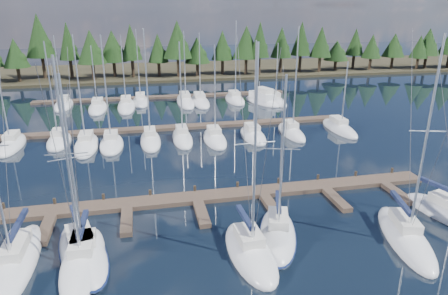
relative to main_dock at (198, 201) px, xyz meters
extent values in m
plane|color=black|center=(0.00, 12.64, -0.20)|extent=(260.00, 260.00, 0.00)
cube|color=#2E291A|center=(0.00, 72.64, 0.10)|extent=(220.00, 30.00, 0.60)
cube|color=#4B3B2E|center=(0.00, 0.64, 0.00)|extent=(44.00, 2.00, 0.40)
cube|color=#4B3B2E|center=(-12.00, -2.36, 0.00)|extent=(0.90, 4.00, 0.40)
cube|color=#4B3B2E|center=(-6.00, -2.36, 0.00)|extent=(0.90, 4.00, 0.40)
cube|color=#4B3B2E|center=(0.00, -2.36, 0.00)|extent=(0.90, 4.00, 0.40)
cube|color=#4B3B2E|center=(6.00, -2.36, 0.00)|extent=(0.90, 4.00, 0.40)
cube|color=#4B3B2E|center=(12.00, -2.36, 0.00)|extent=(0.90, 4.00, 0.40)
cube|color=#4B3B2E|center=(18.00, -2.36, 0.00)|extent=(0.90, 4.00, 0.40)
cylinder|color=#30251A|center=(-16.00, 1.64, 0.25)|extent=(0.26, 0.26, 0.90)
cylinder|color=#30251A|center=(-12.00, 1.64, 0.25)|extent=(0.26, 0.26, 0.90)
cylinder|color=#30251A|center=(-8.00, 1.64, 0.25)|extent=(0.26, 0.26, 0.90)
cylinder|color=#30251A|center=(-4.00, 1.64, 0.25)|extent=(0.26, 0.26, 0.90)
cylinder|color=#30251A|center=(0.00, 1.64, 0.25)|extent=(0.26, 0.26, 0.90)
cylinder|color=#30251A|center=(4.00, 1.64, 0.25)|extent=(0.26, 0.26, 0.90)
cylinder|color=#30251A|center=(8.00, 1.64, 0.25)|extent=(0.26, 0.26, 0.90)
cylinder|color=#30251A|center=(12.00, 1.64, 0.25)|extent=(0.26, 0.26, 0.90)
cylinder|color=#30251A|center=(16.00, 1.64, 0.25)|extent=(0.26, 0.26, 0.90)
cylinder|color=#30251A|center=(20.00, 1.64, 0.25)|extent=(0.26, 0.26, 0.90)
cube|color=#4B3B2E|center=(0.00, 22.64, 0.00)|extent=(50.00, 1.80, 0.40)
cube|color=#4B3B2E|center=(0.00, 42.64, 0.00)|extent=(46.00, 1.80, 0.40)
ellipsoid|color=silver|center=(-13.02, -6.53, -0.05)|extent=(2.50, 10.14, 1.90)
cube|color=beige|center=(-13.02, -6.02, 1.15)|extent=(1.37, 3.25, 0.70)
cylinder|color=silver|center=(-13.01, -4.80, 1.90)|extent=(0.14, 4.46, 0.12)
cube|color=#141B37|center=(-13.01, -4.80, 2.05)|extent=(0.36, 4.26, 0.30)
cylinder|color=#3F3F44|center=(-13.01, -4.35, 7.61)|extent=(0.05, 5.40, 14.23)
ellipsoid|color=silver|center=(-8.88, -6.07, -0.05)|extent=(5.20, 9.29, 1.90)
cube|color=beige|center=(-8.99, -5.65, 1.15)|extent=(2.31, 3.15, 0.70)
cylinder|color=silver|center=(-8.76, -6.50, 6.61)|extent=(0.20, 0.20, 11.63)
cylinder|color=silver|center=(-9.28, -4.63, 1.90)|extent=(1.16, 3.77, 0.12)
cube|color=#141B37|center=(-9.28, -4.63, 2.05)|extent=(1.33, 3.67, 0.30)
cylinder|color=silver|center=(-8.76, -6.50, 7.19)|extent=(2.56, 0.78, 0.07)
cylinder|color=#3F3F44|center=(-8.25, -8.33, 6.46)|extent=(1.06, 3.69, 11.93)
cylinder|color=#3F3F44|center=(-9.39, -4.24, 6.46)|extent=(1.29, 4.54, 11.94)
ellipsoid|color=#0D1944|center=(-8.88, -6.07, 0.02)|extent=(5.40, 9.66, 0.18)
ellipsoid|color=silver|center=(-8.74, -7.06, -0.05)|extent=(2.93, 8.51, 1.90)
cube|color=beige|center=(-8.73, -6.64, 1.15)|extent=(1.57, 2.74, 0.70)
cylinder|color=silver|center=(-8.75, -7.49, 7.19)|extent=(0.16, 0.16, 12.78)
cylinder|color=silver|center=(-8.71, -5.63, 1.90)|extent=(0.21, 3.72, 0.12)
cube|color=#141B37|center=(-8.71, -5.63, 2.05)|extent=(0.43, 3.55, 0.30)
cylinder|color=silver|center=(-8.75, -7.49, 7.83)|extent=(2.46, 0.13, 0.07)
cylinder|color=#3F3F44|center=(-8.80, -9.30, 7.04)|extent=(0.12, 3.66, 13.09)
cylinder|color=#3F3F44|center=(-8.70, -5.25, 7.04)|extent=(0.14, 4.50, 13.09)
ellipsoid|color=silver|center=(2.42, -8.43, -0.05)|extent=(3.22, 8.02, 1.90)
cube|color=beige|center=(2.41, -8.04, 1.15)|extent=(1.69, 2.60, 0.70)
cylinder|color=silver|center=(2.44, -8.83, 7.49)|extent=(0.17, 0.17, 13.39)
cylinder|color=silver|center=(2.37, -7.09, 1.90)|extent=(0.27, 3.48, 0.12)
cube|color=#141B37|center=(2.37, -7.09, 2.05)|extent=(0.49, 3.33, 0.30)
cylinder|color=silver|center=(2.44, -8.83, 8.16)|extent=(2.59, 0.18, 0.07)
cylinder|color=#3F3F44|center=(2.51, -10.53, 7.34)|extent=(0.18, 3.43, 13.69)
cylinder|color=#3F3F44|center=(2.35, -6.74, 7.34)|extent=(0.21, 4.22, 13.70)
ellipsoid|color=silver|center=(5.04, -6.63, -0.05)|extent=(4.91, 8.45, 1.90)
cube|color=beige|center=(5.16, -6.25, 1.15)|extent=(2.15, 2.88, 0.70)
cylinder|color=silver|center=(4.92, -7.02, 6.38)|extent=(0.20, 0.20, 11.18)
cylinder|color=silver|center=(5.45, -5.33, 1.90)|extent=(1.17, 3.41, 0.12)
cube|color=#141B37|center=(5.45, -5.33, 2.05)|extent=(1.34, 3.32, 0.30)
cylinder|color=silver|center=(4.92, -7.02, 6.94)|extent=(2.28, 0.77, 0.07)
cylinder|color=#3F3F44|center=(4.40, -8.66, 6.23)|extent=(1.07, 3.33, 11.49)
cylinder|color=#3F3F44|center=(5.55, -4.99, 6.23)|extent=(1.31, 4.10, 11.49)
ellipsoid|color=#0D1944|center=(5.04, -6.63, 0.02)|extent=(5.11, 8.79, 0.18)
ellipsoid|color=silver|center=(14.07, -8.97, -0.05)|extent=(4.84, 9.53, 1.90)
cube|color=beige|center=(14.19, -8.53, 1.15)|extent=(2.14, 3.20, 0.70)
cylinder|color=silver|center=(13.96, -9.42, 7.67)|extent=(0.19, 0.19, 13.74)
cylinder|color=silver|center=(14.46, -7.47, 1.90)|extent=(1.12, 3.93, 0.12)
cube|color=#141B37|center=(14.46, -7.47, 2.05)|extent=(1.30, 3.81, 0.30)
cylinder|color=silver|center=(13.96, -9.42, 8.35)|extent=(2.32, 0.66, 0.07)
cylinder|color=#3F3F44|center=(13.47, -11.32, 7.52)|extent=(1.02, 3.85, 14.05)
cylinder|color=#3F3F44|center=(14.57, -7.07, 7.52)|extent=(1.25, 4.74, 14.05)
cube|color=beige|center=(19.61, -6.40, 1.15)|extent=(2.13, 2.98, 0.70)
cylinder|color=silver|center=(19.35, -5.42, 1.90)|extent=(1.06, 3.60, 0.12)
cube|color=#141B37|center=(19.35, -5.42, 2.05)|extent=(1.23, 3.49, 0.30)
cylinder|color=#3F3F44|center=(19.26, -5.06, 7.13)|extent=(1.17, 4.33, 13.27)
ellipsoid|color=silver|center=(-20.00, 19.20, -0.05)|extent=(2.60, 8.30, 1.90)
cube|color=beige|center=(-20.00, 19.61, 1.15)|extent=(1.43, 2.66, 0.70)
cylinder|color=silver|center=(-20.00, 18.78, 6.13)|extent=(0.16, 0.16, 10.67)
ellipsoid|color=silver|center=(-14.60, 19.45, -0.05)|extent=(2.77, 7.06, 1.90)
cube|color=beige|center=(-14.60, 19.81, 1.15)|extent=(1.52, 2.26, 0.70)
cylinder|color=silver|center=(-14.60, 19.10, 6.52)|extent=(0.16, 0.16, 11.45)
ellipsoid|color=silver|center=(-11.08, 17.14, -0.05)|extent=(2.76, 8.73, 1.90)
cube|color=beige|center=(-11.08, 17.58, 1.15)|extent=(1.52, 2.79, 0.70)
cylinder|color=silver|center=(-11.08, 16.71, 6.94)|extent=(0.16, 0.16, 12.29)
ellipsoid|color=silver|center=(-8.12, 16.94, -0.05)|extent=(2.82, 7.48, 1.90)
cube|color=beige|center=(-8.12, 17.31, 1.15)|extent=(1.55, 2.39, 0.70)
cylinder|color=silver|center=(-8.12, 16.56, 6.94)|extent=(0.16, 0.16, 12.28)
ellipsoid|color=silver|center=(-3.41, 17.36, -0.05)|extent=(2.52, 8.21, 1.90)
cube|color=beige|center=(-3.41, 17.77, 1.15)|extent=(1.38, 2.63, 0.70)
cylinder|color=silver|center=(-3.41, 16.95, 7.22)|extent=(0.16, 0.16, 12.84)
ellipsoid|color=silver|center=(0.62, 17.50, -0.05)|extent=(2.46, 8.19, 1.90)
cube|color=beige|center=(0.62, 17.91, 1.15)|extent=(1.35, 2.62, 0.70)
cylinder|color=silver|center=(0.62, 17.09, 6.44)|extent=(0.16, 0.16, 11.29)
ellipsoid|color=silver|center=(4.62, 16.33, -0.05)|extent=(2.69, 7.88, 1.90)
cube|color=beige|center=(4.62, 16.72, 1.15)|extent=(1.48, 2.52, 0.70)
cylinder|color=silver|center=(4.62, 15.94, 6.27)|extent=(0.16, 0.16, 10.94)
ellipsoid|color=silver|center=(9.76, 16.61, -0.05)|extent=(2.81, 7.60, 1.90)
cube|color=beige|center=(9.76, 16.99, 1.15)|extent=(1.55, 2.43, 0.70)
cylinder|color=silver|center=(9.76, 16.23, 6.47)|extent=(0.16, 0.16, 11.35)
ellipsoid|color=silver|center=(15.16, 16.87, -0.05)|extent=(2.43, 7.95, 1.90)
cube|color=beige|center=(15.16, 17.27, 1.15)|extent=(1.34, 2.55, 0.70)
cylinder|color=silver|center=(15.16, 16.48, 7.25)|extent=(0.16, 0.16, 12.91)
ellipsoid|color=silver|center=(22.33, 17.24, -0.05)|extent=(2.60, 8.90, 1.90)
cube|color=beige|center=(22.33, 17.69, 1.15)|extent=(1.43, 2.85, 0.70)
cylinder|color=silver|center=(22.33, 16.80, 5.00)|extent=(0.16, 0.16, 8.41)
ellipsoid|color=silver|center=(-17.18, 39.50, -0.05)|extent=(2.89, 8.95, 1.90)
cube|color=beige|center=(-17.18, 39.95, 1.15)|extent=(1.59, 2.86, 0.70)
cylinder|color=silver|center=(-17.18, 39.05, 6.19)|extent=(0.16, 0.16, 10.78)
ellipsoid|color=silver|center=(-11.31, 36.31, -0.05)|extent=(2.92, 9.39, 1.90)
cube|color=beige|center=(-11.31, 36.78, 1.15)|extent=(1.61, 3.01, 0.70)
cylinder|color=silver|center=(-11.31, 35.84, 5.48)|extent=(0.16, 0.16, 9.37)
ellipsoid|color=silver|center=(-6.70, 36.65, -0.05)|extent=(2.89, 10.81, 1.90)
cube|color=beige|center=(-6.70, 37.19, 1.15)|extent=(1.59, 3.46, 0.70)
cylinder|color=silver|center=(-6.70, 36.11, 6.22)|extent=(0.16, 0.16, 10.85)
ellipsoid|color=silver|center=(-4.28, 39.34, -0.05)|extent=(2.88, 8.13, 1.90)
cube|color=beige|center=(-4.28, 39.75, 1.15)|extent=(1.58, 2.60, 0.70)
cylinder|color=silver|center=(-4.28, 38.93, 6.59)|extent=(0.16, 0.16, 11.59)
ellipsoid|color=silver|center=(3.46, 37.95, -0.05)|extent=(2.90, 11.25, 1.90)
cube|color=beige|center=(3.46, 38.51, 1.15)|extent=(1.59, 3.60, 0.70)
cylinder|color=silver|center=(3.46, 37.38, 6.43)|extent=(0.16, 0.16, 11.27)
ellipsoid|color=silver|center=(5.96, 37.27, -0.05)|extent=(2.99, 10.18, 1.90)
cube|color=beige|center=(5.96, 37.78, 1.15)|extent=(1.64, 3.26, 0.70)
cylinder|color=silver|center=(5.96, 36.76, 6.30)|extent=(0.16, 0.16, 11.00)
ellipsoid|color=silver|center=(12.35, 37.63, -0.05)|extent=(2.99, 8.59, 1.90)
cube|color=beige|center=(12.35, 38.06, 1.15)|extent=(1.64, 2.75, 0.70)
cylinder|color=silver|center=(12.35, 37.20, 7.23)|extent=(0.16, 0.16, 12.86)
ellipsoid|color=silver|center=(19.21, 35.66, -0.05)|extent=(2.75, 10.31, 1.90)
cube|color=beige|center=(19.21, 36.18, 1.15)|extent=(1.51, 3.30, 0.70)
cylinder|color=silver|center=(19.21, 35.14, 5.42)|extent=(0.16, 0.16, 9.25)
ellipsoid|color=silver|center=(16.69, 35.13, -0.10)|extent=(5.94, 9.51, 1.81)
cube|color=silver|center=(16.69, 35.13, 1.10)|extent=(3.83, 5.44, 1.20)
cube|color=beige|center=(16.85, 34.70, 2.10)|extent=(2.64, 3.54, 0.90)
cylinder|color=silver|center=(16.38, 35.98, 2.71)|extent=(0.10, 0.10, 1.61)
cylinder|color=black|center=(-29.70, 62.85, 1.95)|extent=(0.70, 0.70, 3.10)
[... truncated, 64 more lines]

